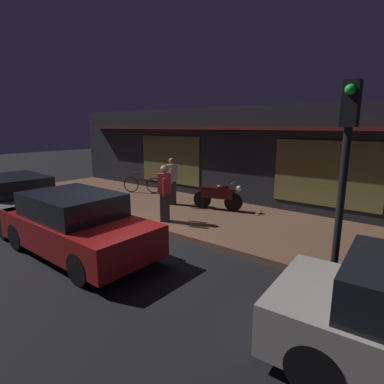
{
  "coord_description": "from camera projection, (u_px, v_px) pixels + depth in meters",
  "views": [
    {
      "loc": [
        5.77,
        -4.78,
        2.92
      ],
      "look_at": [
        0.07,
        2.4,
        0.95
      ],
      "focal_mm": 28.83,
      "sensor_mm": 36.0,
      "label": 1
    }
  ],
  "objects": [
    {
      "name": "parked_car_far",
      "position": [
        76.0,
        224.0,
        7.1
      ],
      "size": [
        4.11,
        1.8,
        1.42
      ],
      "color": "black",
      "rests_on": "ground_plane"
    },
    {
      "name": "motorcycle",
      "position": [
        219.0,
        195.0,
        10.31
      ],
      "size": [
        1.67,
        0.69,
        0.97
      ],
      "color": "black",
      "rests_on": "sidewalk_slab"
    },
    {
      "name": "person_photographer",
      "position": [
        172.0,
        180.0,
        10.95
      ],
      "size": [
        0.44,
        0.55,
        1.67
      ],
      "color": "#28232D",
      "rests_on": "sidewalk_slab"
    },
    {
      "name": "storefront_building",
      "position": [
        253.0,
        154.0,
        12.29
      ],
      "size": [
        18.0,
        3.3,
        3.6
      ],
      "color": "black",
      "rests_on": "ground_plane"
    },
    {
      "name": "sidewalk_slab",
      "position": [
        202.0,
        215.0,
        10.06
      ],
      "size": [
        18.0,
        4.0,
        0.15
      ],
      "primitive_type": "cube",
      "color": "brown",
      "rests_on": "ground_plane"
    },
    {
      "name": "ground_plane",
      "position": [
        131.0,
        244.0,
        7.77
      ],
      "size": [
        60.0,
        60.0,
        0.0
      ],
      "primitive_type": "plane",
      "color": "black"
    },
    {
      "name": "person_bystander",
      "position": [
        165.0,
        192.0,
        8.98
      ],
      "size": [
        0.47,
        0.52,
        1.67
      ],
      "color": "#28232D",
      "rests_on": "sidewalk_slab"
    },
    {
      "name": "parked_car_near",
      "position": [
        17.0,
        199.0,
        9.48
      ],
      "size": [
        4.22,
        2.07,
        1.42
      ],
      "color": "black",
      "rests_on": "ground_plane"
    },
    {
      "name": "bicycle_parked",
      "position": [
        142.0,
        184.0,
        12.99
      ],
      "size": [
        1.48,
        0.82,
        0.91
      ],
      "color": "black",
      "rests_on": "sidewalk_slab"
    },
    {
      "name": "traffic_light_pole",
      "position": [
        346.0,
        154.0,
        4.88
      ],
      "size": [
        0.24,
        0.33,
        3.6
      ],
      "color": "black",
      "rests_on": "ground_plane"
    }
  ]
}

